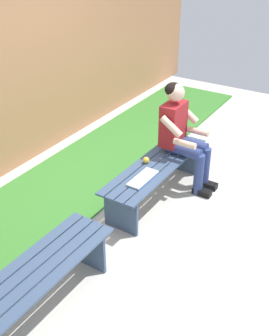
# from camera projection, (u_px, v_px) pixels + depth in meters

# --- Properties ---
(ground_plane) EXTENTS (10.00, 7.00, 0.04)m
(ground_plane) POSITION_uv_depth(u_px,v_px,m) (199.00, 288.00, 3.67)
(ground_plane) COLOR beige
(grass_strip) EXTENTS (9.00, 1.27, 0.03)m
(grass_strip) POSITION_uv_depth(u_px,v_px,m) (30.00, 212.00, 4.56)
(grass_strip) COLOR #387A2D
(grass_strip) RESTS_ON ground
(bench_near) EXTENTS (1.65, 0.47, 0.44)m
(bench_near) POSITION_uv_depth(u_px,v_px,m) (156.00, 172.00, 4.68)
(bench_near) COLOR #384C6B
(bench_near) RESTS_ON ground
(bench_far) EXTENTS (1.66, 0.47, 0.44)m
(bench_far) POSITION_uv_depth(u_px,v_px,m) (29.00, 287.00, 3.21)
(bench_far) COLOR #384C6B
(bench_far) RESTS_ON ground
(person_seated) EXTENTS (0.50, 0.69, 1.24)m
(person_seated) POSITION_uv_depth(u_px,v_px,m) (182.00, 132.00, 4.76)
(person_seated) COLOR maroon
(person_seated) RESTS_ON ground
(apple) EXTENTS (0.07, 0.07, 0.07)m
(apple) POSITION_uv_depth(u_px,v_px,m) (146.00, 160.00, 4.62)
(apple) COLOR gold
(apple) RESTS_ON bench_near
(book_open) EXTENTS (0.41, 0.16, 0.02)m
(book_open) POSITION_uv_depth(u_px,v_px,m) (143.00, 179.00, 4.34)
(book_open) COLOR white
(book_open) RESTS_ON bench_near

